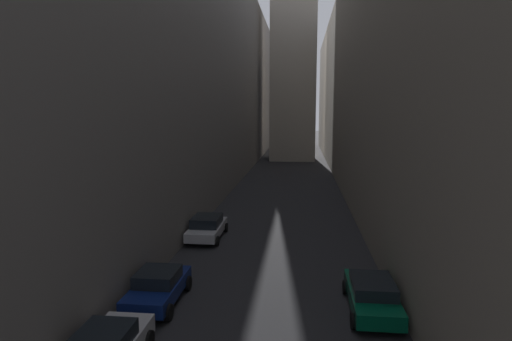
{
  "coord_description": "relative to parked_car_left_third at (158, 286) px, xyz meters",
  "views": [
    {
      "loc": [
        1.49,
        0.95,
        8.02
      ],
      "look_at": [
        0.0,
        14.99,
        6.07
      ],
      "focal_mm": 30.15,
      "sensor_mm": 36.0,
      "label": 1
    }
  ],
  "objects": [
    {
      "name": "parked_car_left_third",
      "position": [
        0.0,
        0.0,
        0.0
      ],
      "size": [
        2.0,
        4.17,
        1.44
      ],
      "rotation": [
        0.0,
        0.0,
        1.57
      ],
      "color": "navy",
      "rests_on": "ground"
    },
    {
      "name": "parked_car_right_third",
      "position": [
        8.8,
        0.2,
        -0.02
      ],
      "size": [
        1.99,
        4.56,
        1.37
      ],
      "rotation": [
        0.0,
        0.0,
        1.57
      ],
      "color": "#05472D",
      "rests_on": "ground"
    },
    {
      "name": "ground_plane",
      "position": [
        4.4,
        30.45,
        -0.75
      ],
      "size": [
        264.0,
        264.0,
        0.0
      ],
      "primitive_type": "plane",
      "color": "#232326"
    },
    {
      "name": "parked_car_left_far",
      "position": [
        0.0,
        9.41,
        0.0
      ],
      "size": [
        2.07,
        4.46,
        1.44
      ],
      "rotation": [
        0.0,
        0.0,
        1.57
      ],
      "color": "#B7B7BC",
      "rests_on": "ground"
    },
    {
      "name": "building_block_right",
      "position": [
        16.65,
        32.45,
        10.24
      ],
      "size": [
        13.5,
        108.0,
        21.97
      ],
      "primitive_type": "cube",
      "color": "gray",
      "rests_on": "ground"
    },
    {
      "name": "building_block_left",
      "position": [
        -7.03,
        32.45,
        11.65
      ],
      "size": [
        11.87,
        108.0,
        24.8
      ],
      "primitive_type": "cube",
      "color": "slate",
      "rests_on": "ground"
    }
  ]
}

